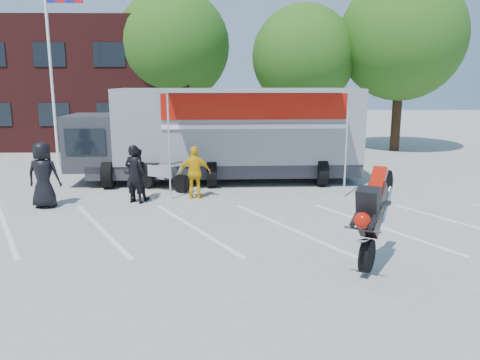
{
  "coord_description": "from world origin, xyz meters",
  "views": [
    {
      "loc": [
        1.17,
        -10.52,
        3.71
      ],
      "look_at": [
        1.37,
        0.8,
        1.3
      ],
      "focal_mm": 35.0,
      "sensor_mm": 36.0,
      "label": 1
    }
  ],
  "objects_px": {
    "tree_left": "(173,46)",
    "spectator_leather_b": "(135,174)",
    "flagpole": "(55,48)",
    "tree_right": "(402,38)",
    "tree_mid": "(304,57)",
    "spectator_leather_a": "(43,175)",
    "spectator_hivis": "(195,173)",
    "parked_motorcycle": "(164,191)",
    "transporter_truck": "(225,181)",
    "spectator_leather_c": "(136,174)",
    "stunt_bike_rider": "(376,263)"
  },
  "relations": [
    {
      "from": "tree_left",
      "to": "spectator_leather_b",
      "type": "bearing_deg",
      "value": -89.09
    },
    {
      "from": "flagpole",
      "to": "tree_right",
      "type": "height_order",
      "value": "tree_right"
    },
    {
      "from": "flagpole",
      "to": "tree_right",
      "type": "bearing_deg",
      "value": 15.48
    },
    {
      "from": "flagpole",
      "to": "tree_left",
      "type": "distance_m",
      "value": 7.37
    },
    {
      "from": "flagpole",
      "to": "spectator_leather_b",
      "type": "bearing_deg",
      "value": -55.36
    },
    {
      "from": "tree_mid",
      "to": "spectator_leather_b",
      "type": "relative_size",
      "value": 4.23
    },
    {
      "from": "spectator_leather_a",
      "to": "spectator_hivis",
      "type": "xyz_separation_m",
      "value": [
        4.4,
        1.0,
        -0.14
      ]
    },
    {
      "from": "parked_motorcycle",
      "to": "spectator_leather_a",
      "type": "height_order",
      "value": "spectator_leather_a"
    },
    {
      "from": "tree_right",
      "to": "spectator_leather_a",
      "type": "distance_m",
      "value": 19.0
    },
    {
      "from": "flagpole",
      "to": "transporter_truck",
      "type": "height_order",
      "value": "flagpole"
    },
    {
      "from": "tree_left",
      "to": "spectator_hivis",
      "type": "distance_m",
      "value": 12.95
    },
    {
      "from": "parked_motorcycle",
      "to": "spectator_leather_a",
      "type": "distance_m",
      "value": 3.97
    },
    {
      "from": "tree_mid",
      "to": "spectator_leather_a",
      "type": "xyz_separation_m",
      "value": [
        -9.4,
        -11.9,
        -3.96
      ]
    },
    {
      "from": "spectator_leather_c",
      "to": "stunt_bike_rider",
      "type": "bearing_deg",
      "value": 137.37
    },
    {
      "from": "transporter_truck",
      "to": "spectator_leather_b",
      "type": "xyz_separation_m",
      "value": [
        -2.73,
        -3.23,
        0.91
      ]
    },
    {
      "from": "parked_motorcycle",
      "to": "spectator_leather_a",
      "type": "bearing_deg",
      "value": 151.23
    },
    {
      "from": "stunt_bike_rider",
      "to": "transporter_truck",
      "type": "bearing_deg",
      "value": 143.31
    },
    {
      "from": "flagpole",
      "to": "transporter_truck",
      "type": "relative_size",
      "value": 0.74
    },
    {
      "from": "tree_mid",
      "to": "spectator_hivis",
      "type": "distance_m",
      "value": 12.67
    },
    {
      "from": "tree_left",
      "to": "stunt_bike_rider",
      "type": "height_order",
      "value": "tree_left"
    },
    {
      "from": "tree_mid",
      "to": "tree_right",
      "type": "relative_size",
      "value": 0.84
    },
    {
      "from": "transporter_truck",
      "to": "stunt_bike_rider",
      "type": "distance_m",
      "value": 8.85
    },
    {
      "from": "tree_mid",
      "to": "tree_right",
      "type": "xyz_separation_m",
      "value": [
        5.0,
        -0.5,
        0.93
      ]
    },
    {
      "from": "spectator_leather_c",
      "to": "spectator_hivis",
      "type": "height_order",
      "value": "spectator_hivis"
    },
    {
      "from": "flagpole",
      "to": "tree_left",
      "type": "bearing_deg",
      "value": 54.72
    },
    {
      "from": "spectator_leather_a",
      "to": "spectator_leather_c",
      "type": "xyz_separation_m",
      "value": [
        2.56,
        0.83,
        -0.15
      ]
    },
    {
      "from": "flagpole",
      "to": "transporter_truck",
      "type": "bearing_deg",
      "value": -24.05
    },
    {
      "from": "stunt_bike_rider",
      "to": "spectator_leather_a",
      "type": "distance_m",
      "value": 9.74
    },
    {
      "from": "tree_mid",
      "to": "spectator_hivis",
      "type": "height_order",
      "value": "tree_mid"
    },
    {
      "from": "tree_left",
      "to": "transporter_truck",
      "type": "distance_m",
      "value": 11.14
    },
    {
      "from": "flagpole",
      "to": "spectator_leather_a",
      "type": "relative_size",
      "value": 4.07
    },
    {
      "from": "stunt_bike_rider",
      "to": "spectator_leather_c",
      "type": "bearing_deg",
      "value": 170.02
    },
    {
      "from": "tree_right",
      "to": "spectator_hivis",
      "type": "height_order",
      "value": "tree_right"
    },
    {
      "from": "tree_left",
      "to": "transporter_truck",
      "type": "bearing_deg",
      "value": -72.37
    },
    {
      "from": "tree_mid",
      "to": "transporter_truck",
      "type": "relative_size",
      "value": 0.71
    },
    {
      "from": "flagpole",
      "to": "spectator_leather_c",
      "type": "xyz_separation_m",
      "value": [
        4.41,
        -6.07,
        -4.22
      ]
    },
    {
      "from": "tree_right",
      "to": "spectator_leather_c",
      "type": "bearing_deg",
      "value": -138.24
    },
    {
      "from": "parked_motorcycle",
      "to": "spectator_hivis",
      "type": "distance_m",
      "value": 1.83
    },
    {
      "from": "stunt_bike_rider",
      "to": "spectator_hivis",
      "type": "relative_size",
      "value": 1.3
    },
    {
      "from": "tree_left",
      "to": "spectator_leather_a",
      "type": "distance_m",
      "value": 13.89
    },
    {
      "from": "tree_mid",
      "to": "stunt_bike_rider",
      "type": "bearing_deg",
      "value": -92.91
    },
    {
      "from": "tree_mid",
      "to": "spectator_leather_b",
      "type": "xyz_separation_m",
      "value": [
        -6.8,
        -11.43,
        -4.04
      ]
    },
    {
      "from": "flagpole",
      "to": "spectator_leather_a",
      "type": "xyz_separation_m",
      "value": [
        1.85,
        -6.9,
        -4.07
      ]
    },
    {
      "from": "spectator_hivis",
      "to": "spectator_leather_b",
      "type": "bearing_deg",
      "value": 12.32
    },
    {
      "from": "tree_right",
      "to": "tree_left",
      "type": "bearing_deg",
      "value": 172.87
    },
    {
      "from": "tree_right",
      "to": "spectator_leather_b",
      "type": "bearing_deg",
      "value": -137.2
    },
    {
      "from": "tree_left",
      "to": "spectator_leather_b",
      "type": "relative_size",
      "value": 4.76
    },
    {
      "from": "tree_right",
      "to": "spectator_leather_a",
      "type": "relative_size",
      "value": 4.64
    },
    {
      "from": "flagpole",
      "to": "spectator_leather_a",
      "type": "distance_m",
      "value": 8.22
    },
    {
      "from": "flagpole",
      "to": "stunt_bike_rider",
      "type": "height_order",
      "value": "flagpole"
    }
  ]
}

